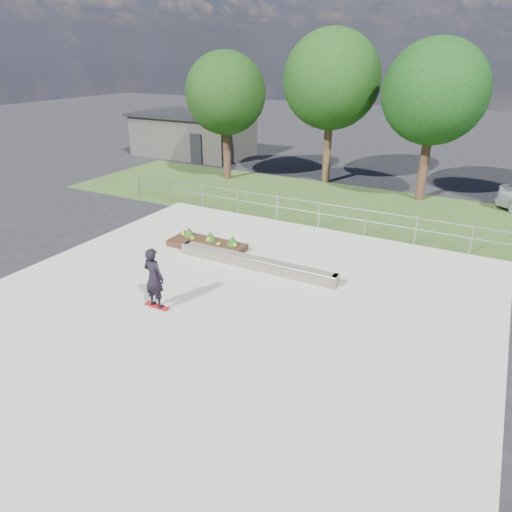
{
  "coord_description": "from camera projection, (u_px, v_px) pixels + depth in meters",
  "views": [
    {
      "loc": [
        6.44,
        -10.0,
        6.92
      ],
      "look_at": [
        0.2,
        1.5,
        1.1
      ],
      "focal_mm": 32.0,
      "sensor_mm": 36.0,
      "label": 1
    }
  ],
  "objects": [
    {
      "name": "concrete_slab",
      "position": [
        226.0,
        305.0,
        13.64
      ],
      "size": [
        15.0,
        15.0,
        0.06
      ],
      "primitive_type": "cube",
      "color": "#A9A596",
      "rests_on": "ground"
    },
    {
      "name": "skateboarder",
      "position": [
        154.0,
        278.0,
        13.03
      ],
      "size": [
        0.8,
        0.47,
        1.91
      ],
      "color": "white",
      "rests_on": "concrete_slab"
    },
    {
      "name": "tree_mid_right",
      "position": [
        435.0,
        93.0,
        21.46
      ],
      "size": [
        4.9,
        4.9,
        7.7
      ],
      "color": "#382016",
      "rests_on": "ground"
    },
    {
      "name": "building",
      "position": [
        194.0,
        134.0,
        33.59
      ],
      "size": [
        8.4,
        5.4,
        3.0
      ],
      "color": "#33302D",
      "rests_on": "ground"
    },
    {
      "name": "fence",
      "position": [
        319.0,
        212.0,
        19.36
      ],
      "size": [
        20.06,
        0.06,
        1.2
      ],
      "color": "gray",
      "rests_on": "ground"
    },
    {
      "name": "planter_bed",
      "position": [
        208.0,
        243.0,
        17.53
      ],
      "size": [
        3.0,
        1.2,
        0.61
      ],
      "color": "black",
      "rests_on": "concrete_slab"
    },
    {
      "name": "tree_mid_left",
      "position": [
        332.0,
        80.0,
        24.51
      ],
      "size": [
        5.25,
        5.25,
        8.25
      ],
      "color": "#382716",
      "rests_on": "ground"
    },
    {
      "name": "ground",
      "position": [
        226.0,
        306.0,
        13.65
      ],
      "size": [
        120.0,
        120.0,
        0.0
      ],
      "primitive_type": "plane",
      "color": "black",
      "rests_on": "ground"
    },
    {
      "name": "tree_far_left",
      "position": [
        225.0,
        94.0,
        25.6
      ],
      "size": [
        4.55,
        4.55,
        7.15
      ],
      "color": "#362015",
      "rests_on": "ground"
    },
    {
      "name": "grass_verge",
      "position": [
        344.0,
        207.0,
        22.48
      ],
      "size": [
        30.0,
        8.0,
        0.02
      ],
      "primitive_type": "cube",
      "color": "#2F471C",
      "rests_on": "ground"
    },
    {
      "name": "grind_ledge",
      "position": [
        255.0,
        263.0,
        15.83
      ],
      "size": [
        6.0,
        0.44,
        0.43
      ],
      "color": "brown",
      "rests_on": "concrete_slab"
    }
  ]
}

